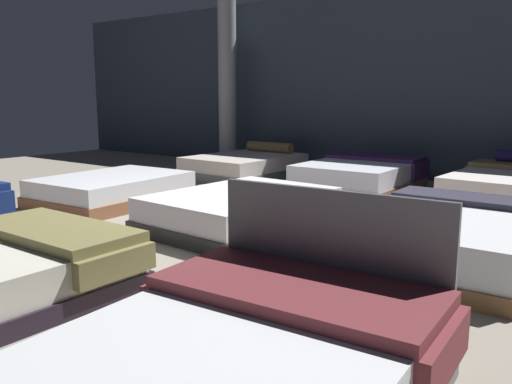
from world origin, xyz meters
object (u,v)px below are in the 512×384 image
object	(u,v)px
bed_2	(242,368)
bed_7	(360,176)
bed_5	(451,238)
bed_3	(113,190)
bed_4	(241,210)
bed_6	(245,166)
support_pillar	(227,85)

from	to	relation	value
bed_2	bed_7	size ratio (longest dim) A/B	1.01
bed_5	bed_3	bearing A→B (deg)	-179.36
bed_5	bed_2	bearing A→B (deg)	-91.74
bed_7	bed_4	bearing A→B (deg)	-91.38
bed_2	bed_4	bearing A→B (deg)	125.07
bed_3	bed_7	size ratio (longest dim) A/B	1.00
bed_5	bed_6	world-z (taller)	bed_6
bed_7	bed_3	bearing A→B (deg)	-128.42
bed_3	bed_4	distance (m)	2.35
bed_3	bed_6	bearing A→B (deg)	87.17
bed_7	bed_6	bearing A→B (deg)	178.41
bed_6	bed_5	bearing A→B (deg)	-30.67
bed_3	bed_7	world-z (taller)	bed_7
bed_4	bed_2	bearing A→B (deg)	-48.73
bed_5	support_pillar	size ratio (longest dim) A/B	0.59
bed_7	support_pillar	bearing A→B (deg)	162.76
bed_5	support_pillar	bearing A→B (deg)	145.55
bed_4	bed_3	bearing A→B (deg)	-177.19
bed_6	support_pillar	distance (m)	2.27
bed_2	bed_3	distance (m)	5.50
support_pillar	bed_5	bearing A→B (deg)	-34.09
support_pillar	bed_3	bearing A→B (deg)	-72.56
bed_5	bed_6	distance (m)	5.63
bed_5	support_pillar	xyz separation A→B (m)	(-6.04, 4.09, 1.52)
bed_2	bed_3	world-z (taller)	bed_2
bed_3	support_pillar	distance (m)	4.64
bed_3	bed_6	xyz separation A→B (m)	(-0.01, 3.12, 0.02)
bed_2	support_pillar	xyz separation A→B (m)	(-5.96, 7.10, 1.52)
bed_3	support_pillar	world-z (taller)	support_pillar
bed_2	bed_5	size ratio (longest dim) A/B	1.04
bed_4	bed_6	size ratio (longest dim) A/B	1.02
bed_2	bed_3	size ratio (longest dim) A/B	1.01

